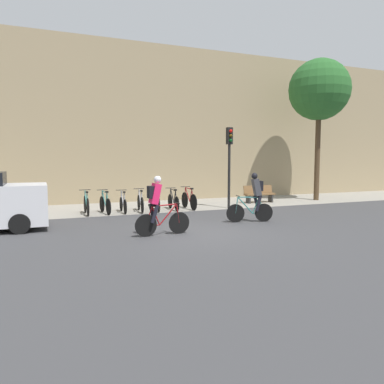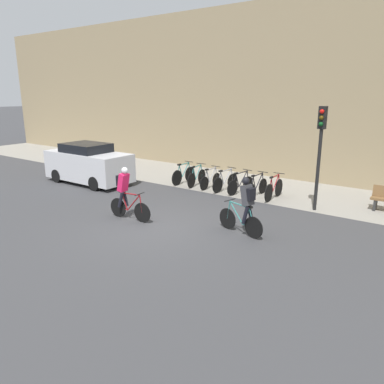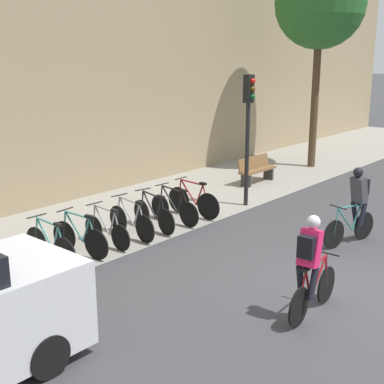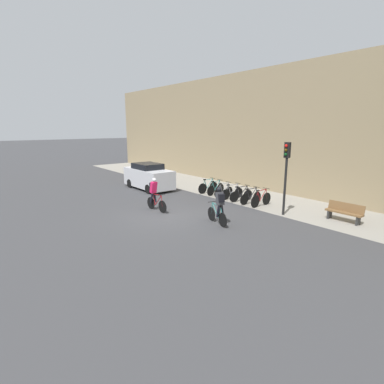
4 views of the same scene
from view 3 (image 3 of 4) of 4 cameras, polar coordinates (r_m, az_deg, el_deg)
ground at (r=10.28m, az=16.34°, el=-10.44°), size 200.00×200.00×0.00m
kerb_strip at (r=14.17m, az=-9.21°, el=-2.98°), size 44.00×4.50×0.01m
building_facade at (r=15.57m, az=-16.11°, el=13.71°), size 44.00×0.60×8.29m
cyclist_pink at (r=8.90m, az=12.54°, el=-7.55°), size 1.71×0.46×1.77m
cyclist_grey at (r=12.70m, az=17.11°, el=-1.11°), size 1.68×0.59×1.77m
parked_bike_0 at (r=11.37m, az=-14.88°, el=-5.60°), size 0.46×1.71×0.99m
parked_bike_1 at (r=11.78m, az=-11.87°, el=-4.77°), size 0.46×1.64×0.97m
parked_bike_2 at (r=12.22m, az=-9.08°, el=-4.02°), size 0.46×1.57×0.94m
parked_bike_3 at (r=12.69m, az=-6.50°, el=-3.13°), size 0.46×1.71×0.97m
parked_bike_4 at (r=13.18m, az=-4.11°, el=-2.41°), size 0.46×1.67×0.96m
parked_bike_5 at (r=13.70m, az=-1.90°, el=-1.71°), size 0.46×1.70×0.96m
parked_bike_6 at (r=14.23m, az=0.14°, el=-0.97°), size 0.46×1.74×0.99m
traffic_light_pole at (r=14.94m, az=6.03°, el=8.02°), size 0.26×0.30×3.68m
bench at (r=18.01m, az=6.88°, el=2.44°), size 1.67×0.44×0.89m
street_tree_0 at (r=20.72m, az=13.53°, el=18.92°), size 3.26×3.26×7.59m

